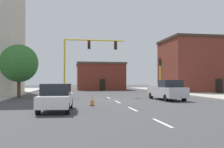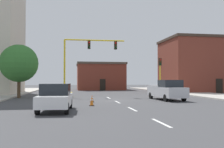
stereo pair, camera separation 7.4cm
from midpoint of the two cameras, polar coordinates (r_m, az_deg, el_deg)
The scene contains 15 objects.
ground_plane at distance 25.31m, azimuth 0.11°, elevation -5.88°, with size 160.00×160.00×0.00m, color #424244.
sidewalk_right at distance 37.29m, azimuth 18.75°, elevation -4.27°, with size 6.00×56.00×0.14m, color #B2ADA3.
lane_stripe_seg_0 at distance 11.81m, azimuth 11.39°, elevation -10.93°, with size 0.16×2.40×0.01m, color silver.
lane_stripe_seg_1 at distance 17.02m, azimuth 4.80°, elevation -8.03°, with size 0.16×2.40×0.01m, color silver.
lane_stripe_seg_2 at distance 22.37m, azimuth 1.37°, elevation -6.46°, with size 0.16×2.40×0.01m, color silver.
lane_stripe_seg_3 at distance 27.78m, azimuth -0.73°, elevation -5.48°, with size 0.16×2.40×0.01m, color silver.
building_brick_center at distance 51.84m, azimuth -2.71°, elevation -0.56°, with size 9.68×9.13×5.50m.
building_row_right at distance 44.94m, azimuth 20.35°, elevation 1.86°, with size 13.43×9.23×8.94m.
traffic_signal_gantry at distance 29.52m, azimuth -8.89°, elevation -0.99°, with size 8.05×1.20×6.83m.
traffic_light_pole_right at distance 32.52m, azimuth 11.05°, elevation 1.35°, with size 0.32×0.47×4.80m.
tree_left_near at distance 29.40m, azimuth -20.50°, elevation 2.30°, with size 4.18×4.18×5.93m.
pickup_truck_silver at distance 25.21m, azimuth 12.50°, elevation -3.65°, with size 2.30×5.50×1.99m.
sedan_white_near_left at distance 16.17m, azimuth -12.68°, elevation -5.20°, with size 2.12×4.60×1.74m.
traffic_cone_roadside_a at distance 19.19m, azimuth -4.57°, elevation -6.26°, with size 0.36×0.36×0.70m.
traffic_cone_roadside_b at distance 22.45m, azimuth -4.52°, elevation -5.63°, with size 0.36×0.36×0.65m.
Camera 2 is at (-4.05, -24.91, 1.96)m, focal length 39.79 mm.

